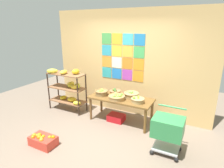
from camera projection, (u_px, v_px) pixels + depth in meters
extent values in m
plane|color=#7A6858|center=(97.00, 140.00, 3.97)|extent=(9.07, 9.07, 0.00)
cube|color=tan|center=(127.00, 64.00, 4.90)|extent=(4.29, 0.06, 2.70)
cube|color=#48A04D|center=(107.00, 39.00, 4.95)|extent=(0.28, 0.01, 0.28)
cube|color=gold|center=(117.00, 39.00, 4.81)|extent=(0.28, 0.01, 0.28)
cube|color=#3FB2BE|center=(128.00, 39.00, 4.68)|extent=(0.28, 0.01, 0.28)
cube|color=#237BBB|center=(140.00, 40.00, 4.55)|extent=(0.28, 0.01, 0.28)
cube|color=#329FB9|center=(107.00, 50.00, 5.04)|extent=(0.28, 0.01, 0.28)
cube|color=gold|center=(117.00, 51.00, 4.90)|extent=(0.28, 0.01, 0.28)
cube|color=#F4B33E|center=(128.00, 52.00, 4.77)|extent=(0.28, 0.01, 0.28)
cube|color=#43AA57|center=(139.00, 52.00, 4.64)|extent=(0.28, 0.01, 0.28)
cube|color=orange|center=(107.00, 62.00, 5.12)|extent=(0.28, 0.01, 0.28)
cube|color=white|center=(117.00, 62.00, 4.99)|extent=(0.28, 0.01, 0.28)
cube|color=orange|center=(127.00, 63.00, 4.86)|extent=(0.28, 0.01, 0.28)
cube|color=orange|center=(139.00, 65.00, 4.72)|extent=(0.28, 0.01, 0.28)
cube|color=teal|center=(107.00, 72.00, 5.21)|extent=(0.28, 0.01, 0.28)
cube|color=blue|center=(117.00, 74.00, 5.08)|extent=(0.28, 0.01, 0.28)
cube|color=purple|center=(127.00, 75.00, 4.95)|extent=(0.28, 0.01, 0.28)
cube|color=orange|center=(138.00, 76.00, 4.81)|extent=(0.28, 0.01, 0.28)
cylinder|color=black|center=(49.00, 91.00, 5.33)|extent=(0.04, 0.04, 1.05)
cylinder|color=black|center=(78.00, 97.00, 4.88)|extent=(0.04, 0.04, 1.05)
cylinder|color=black|center=(58.00, 87.00, 5.65)|extent=(0.04, 0.04, 1.05)
cylinder|color=black|center=(86.00, 93.00, 5.20)|extent=(0.04, 0.04, 1.05)
cube|color=brown|center=(68.00, 101.00, 5.34)|extent=(1.06, 0.41, 0.03)
ellipsoid|color=yellow|center=(77.00, 103.00, 5.03)|extent=(0.24, 0.17, 0.10)
ellipsoid|color=gold|center=(63.00, 97.00, 5.40)|extent=(0.20, 0.24, 0.11)
ellipsoid|color=yellow|center=(72.00, 99.00, 5.24)|extent=(0.29, 0.23, 0.13)
cube|color=brown|center=(67.00, 88.00, 5.23)|extent=(1.06, 0.41, 0.02)
ellipsoid|color=yellow|center=(71.00, 84.00, 5.29)|extent=(0.15, 0.27, 0.13)
ellipsoid|color=yellow|center=(71.00, 85.00, 5.20)|extent=(0.18, 0.27, 0.14)
ellipsoid|color=yellow|center=(74.00, 87.00, 5.05)|extent=(0.23, 0.13, 0.12)
ellipsoid|color=yellow|center=(77.00, 86.00, 5.13)|extent=(0.28, 0.30, 0.13)
cube|color=brown|center=(66.00, 74.00, 5.11)|extent=(1.06, 0.41, 0.02)
ellipsoid|color=yellow|center=(52.00, 71.00, 5.12)|extent=(0.31, 0.27, 0.12)
ellipsoid|color=gold|center=(64.00, 72.00, 5.03)|extent=(0.20, 0.29, 0.11)
ellipsoid|color=gold|center=(76.00, 72.00, 5.01)|extent=(0.21, 0.25, 0.14)
cube|color=brown|center=(121.00, 99.00, 4.58)|extent=(1.54, 0.65, 0.04)
cylinder|color=brown|center=(91.00, 109.00, 4.76)|extent=(0.06, 0.06, 0.58)
cylinder|color=brown|center=(145.00, 121.00, 4.14)|extent=(0.06, 0.06, 0.58)
cylinder|color=brown|center=(101.00, 102.00, 5.21)|extent=(0.06, 0.06, 0.58)
cylinder|color=brown|center=(152.00, 112.00, 4.58)|extent=(0.06, 0.06, 0.58)
cylinder|color=#A67B46|center=(117.00, 98.00, 4.45)|extent=(0.37, 0.37, 0.09)
torus|color=#A57C48|center=(117.00, 96.00, 4.44)|extent=(0.40, 0.40, 0.02)
sphere|color=#71BC46|center=(114.00, 96.00, 4.38)|extent=(0.07, 0.07, 0.07)
sphere|color=#66BA37|center=(121.00, 95.00, 4.49)|extent=(0.08, 0.08, 0.08)
sphere|color=#7DB036|center=(117.00, 95.00, 4.44)|extent=(0.07, 0.07, 0.07)
sphere|color=#7DAD49|center=(116.00, 94.00, 4.54)|extent=(0.08, 0.08, 0.08)
sphere|color=#74BD4B|center=(118.00, 96.00, 4.41)|extent=(0.07, 0.07, 0.07)
sphere|color=#78AC39|center=(120.00, 96.00, 4.39)|extent=(0.08, 0.08, 0.08)
cylinder|color=tan|center=(138.00, 101.00, 4.28)|extent=(0.29, 0.29, 0.10)
torus|color=tan|center=(138.00, 99.00, 4.26)|extent=(0.31, 0.31, 0.02)
sphere|color=#7CC52E|center=(138.00, 98.00, 4.26)|extent=(0.05, 0.05, 0.05)
sphere|color=#78CA2F|center=(138.00, 97.00, 4.34)|extent=(0.05, 0.05, 0.05)
sphere|color=#6DC635|center=(134.00, 98.00, 4.26)|extent=(0.06, 0.06, 0.06)
cylinder|color=olive|center=(102.00, 93.00, 4.73)|extent=(0.30, 0.30, 0.11)
torus|color=olive|center=(102.00, 91.00, 4.72)|extent=(0.33, 0.33, 0.03)
sphere|color=#79C22B|center=(102.00, 90.00, 4.75)|extent=(0.05, 0.05, 0.05)
sphere|color=#74CF39|center=(103.00, 90.00, 4.74)|extent=(0.06, 0.06, 0.06)
sphere|color=#7ED231|center=(100.00, 91.00, 4.69)|extent=(0.06, 0.06, 0.06)
sphere|color=#6EC142|center=(102.00, 91.00, 4.68)|extent=(0.04, 0.04, 0.04)
sphere|color=#73C63E|center=(102.00, 89.00, 4.78)|extent=(0.06, 0.06, 0.06)
cylinder|color=#A4854F|center=(131.00, 95.00, 4.60)|extent=(0.33, 0.33, 0.11)
torus|color=tan|center=(131.00, 93.00, 4.58)|extent=(0.36, 0.36, 0.03)
sphere|color=#76C23B|center=(132.00, 93.00, 4.58)|extent=(0.08, 0.08, 0.08)
sphere|color=#78C447|center=(131.00, 93.00, 4.57)|extent=(0.08, 0.08, 0.08)
sphere|color=#71B448|center=(130.00, 92.00, 4.62)|extent=(0.07, 0.07, 0.07)
cylinder|color=#A56D46|center=(115.00, 93.00, 4.78)|extent=(0.26, 0.26, 0.10)
torus|color=#A06C45|center=(115.00, 91.00, 4.76)|extent=(0.29, 0.29, 0.03)
sphere|color=#436833|center=(115.00, 90.00, 4.81)|extent=(0.08, 0.08, 0.08)
sphere|color=#4A6A25|center=(114.00, 90.00, 4.76)|extent=(0.08, 0.08, 0.08)
sphere|color=#3F5C24|center=(115.00, 91.00, 4.70)|extent=(0.08, 0.08, 0.08)
cube|color=red|center=(116.00, 118.00, 4.75)|extent=(0.40, 0.30, 0.17)
cube|color=red|center=(43.00, 141.00, 3.77)|extent=(0.52, 0.32, 0.19)
sphere|color=orange|center=(37.00, 136.00, 3.75)|extent=(0.08, 0.08, 0.08)
sphere|color=orange|center=(34.00, 135.00, 3.79)|extent=(0.09, 0.09, 0.09)
sphere|color=orange|center=(33.00, 136.00, 3.75)|extent=(0.07, 0.07, 0.07)
sphere|color=orange|center=(41.00, 140.00, 3.62)|extent=(0.09, 0.09, 0.09)
sphere|color=orange|center=(53.00, 137.00, 3.71)|extent=(0.08, 0.08, 0.08)
sphere|color=orange|center=(39.00, 137.00, 3.70)|extent=(0.09, 0.09, 0.09)
sphere|color=orange|center=(43.00, 137.00, 3.75)|extent=(0.07, 0.07, 0.07)
sphere|color=orange|center=(39.00, 135.00, 3.78)|extent=(0.09, 0.09, 0.09)
sphere|color=orange|center=(33.00, 137.00, 3.71)|extent=(0.07, 0.07, 0.07)
sphere|color=orange|center=(50.00, 137.00, 3.73)|extent=(0.07, 0.07, 0.07)
sphere|color=orange|center=(42.00, 138.00, 3.68)|extent=(0.07, 0.07, 0.07)
sphere|color=black|center=(152.00, 152.00, 3.52)|extent=(0.08, 0.08, 0.08)
sphere|color=black|center=(176.00, 160.00, 3.32)|extent=(0.08, 0.08, 0.08)
sphere|color=black|center=(156.00, 143.00, 3.80)|extent=(0.08, 0.08, 0.08)
sphere|color=black|center=(179.00, 149.00, 3.61)|extent=(0.08, 0.08, 0.08)
cube|color=#A5A8AD|center=(166.00, 148.00, 3.55)|extent=(0.46, 0.36, 0.03)
cube|color=#2F8549|center=(168.00, 127.00, 3.41)|extent=(0.54, 0.44, 0.34)
cylinder|color=#2F8549|center=(172.00, 107.00, 3.54)|extent=(0.52, 0.03, 0.03)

